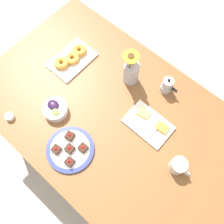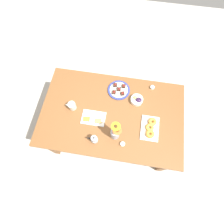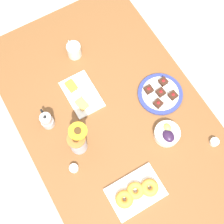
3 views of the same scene
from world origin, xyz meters
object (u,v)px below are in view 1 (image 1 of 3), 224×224
(moka_pot, at_px, (167,86))
(grape_bowl, at_px, (55,109))
(croissant_platter, at_px, (72,58))
(dessert_plate, at_px, (70,149))
(dining_table, at_px, (112,120))
(flower_vase, at_px, (131,71))
(coffee_mug, at_px, (178,166))
(jam_cup_berry, at_px, (127,61))
(cheese_platter, at_px, (149,124))
(jam_cup_honey, at_px, (10,117))

(moka_pot, bearing_deg, grape_bowl, -126.07)
(croissant_platter, relative_size, dessert_plate, 1.08)
(dining_table, bearing_deg, flower_vase, 106.36)
(dining_table, height_order, coffee_mug, coffee_mug)
(dining_table, height_order, jam_cup_berry, jam_cup_berry)
(croissant_platter, relative_size, moka_pot, 2.35)
(dining_table, distance_m, dessert_plate, 0.32)
(cheese_platter, bearing_deg, moka_pot, 105.02)
(jam_cup_honey, height_order, moka_pot, moka_pot)
(jam_cup_honey, xyz_separation_m, jam_cup_berry, (0.26, 0.73, 0.00))
(croissant_platter, distance_m, jam_cup_honey, 0.51)
(dining_table, height_order, moka_pot, moka_pot)
(croissant_platter, bearing_deg, jam_cup_berry, 39.12)
(cheese_platter, bearing_deg, jam_cup_honey, -141.38)
(cheese_platter, bearing_deg, croissant_platter, 178.61)
(dining_table, height_order, grape_bowl, grape_bowl)
(jam_cup_honey, bearing_deg, croissant_platter, 91.52)
(coffee_mug, relative_size, jam_cup_honey, 2.48)
(cheese_platter, xyz_separation_m, jam_cup_honey, (-0.62, -0.49, 0.00))
(jam_cup_honey, distance_m, moka_pot, 0.92)
(coffee_mug, xyz_separation_m, jam_cup_honey, (-0.87, -0.40, -0.03))
(flower_vase, bearing_deg, jam_cup_honey, -118.41)
(croissant_platter, xyz_separation_m, moka_pot, (0.56, 0.22, 0.03))
(dining_table, xyz_separation_m, grape_bowl, (-0.26, -0.20, 0.12))
(cheese_platter, bearing_deg, jam_cup_berry, 146.96)
(coffee_mug, xyz_separation_m, jam_cup_berry, (-0.62, 0.33, -0.03))
(cheese_platter, relative_size, jam_cup_honey, 5.42)
(jam_cup_berry, height_order, flower_vase, flower_vase)
(cheese_platter, height_order, jam_cup_honey, cheese_platter)
(coffee_mug, distance_m, jam_cup_berry, 0.70)
(dining_table, xyz_separation_m, coffee_mug, (0.45, -0.00, 0.13))
(grape_bowl, distance_m, moka_pot, 0.66)
(dessert_plate, bearing_deg, grape_bowl, 154.79)
(coffee_mug, relative_size, croissant_platter, 0.43)
(cheese_platter, distance_m, jam_cup_honey, 0.79)
(croissant_platter, bearing_deg, coffee_mug, -7.17)
(coffee_mug, distance_m, croissant_platter, 0.89)
(cheese_platter, bearing_deg, coffee_mug, -20.51)
(jam_cup_honey, bearing_deg, dining_table, 43.43)
(croissant_platter, bearing_deg, dessert_plate, -45.68)
(jam_cup_berry, relative_size, dessert_plate, 0.18)
(cheese_platter, bearing_deg, flower_vase, 150.29)
(flower_vase, bearing_deg, cheese_platter, -29.71)
(coffee_mug, bearing_deg, grape_bowl, -164.62)
(jam_cup_honey, relative_size, dessert_plate, 0.18)
(flower_vase, bearing_deg, moka_pot, 23.30)
(jam_cup_honey, relative_size, jam_cup_berry, 1.00)
(dining_table, relative_size, jam_cup_honey, 33.33)
(jam_cup_berry, relative_size, flower_vase, 0.18)
(grape_bowl, xyz_separation_m, jam_cup_honey, (-0.16, -0.20, -0.01))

